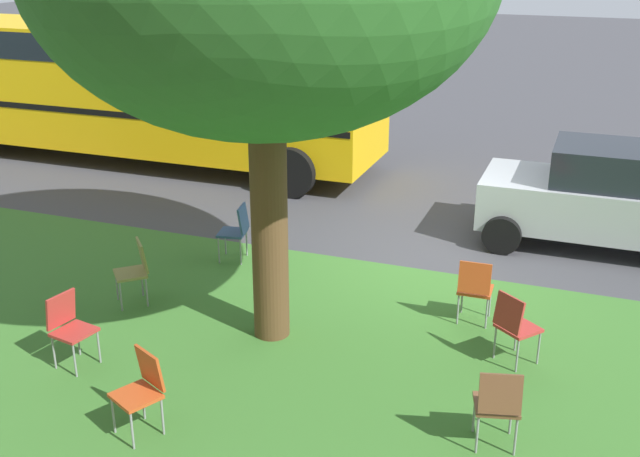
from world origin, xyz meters
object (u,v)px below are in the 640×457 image
at_px(chair_5, 142,386).
at_px(parked_car, 606,196).
at_px(school_bus, 141,80).
at_px(chair_1, 69,324).
at_px(chair_0, 475,286).
at_px(chair_4, 237,228).
at_px(chair_2, 498,402).
at_px(chair_6, 514,323).
at_px(chair_3, 135,267).

height_order(chair_5, parked_car, parked_car).
height_order(parked_car, school_bus, school_bus).
height_order(chair_1, parked_car, parked_car).
xyz_separation_m(chair_0, chair_1, (4.16, 2.64, 0.00)).
bearing_deg(chair_4, chair_2, 143.16).
bearing_deg(chair_5, parked_car, -121.24).
height_order(chair_1, chair_4, same).
xyz_separation_m(chair_1, school_bus, (3.97, -7.78, 1.24)).
height_order(chair_4, chair_6, same).
bearing_deg(chair_4, chair_6, 159.55).
distance_m(chair_3, chair_5, 2.97).
bearing_deg(chair_0, chair_5, 52.21).
relative_size(chair_1, chair_5, 1.00).
bearing_deg(chair_5, chair_1, -28.55).
xyz_separation_m(chair_0, chair_5, (2.68, 3.45, 0.00)).
bearing_deg(parked_car, chair_6, 78.48).
bearing_deg(chair_5, chair_3, -55.50).
relative_size(chair_0, chair_6, 1.00).
distance_m(chair_2, parked_car, 5.90).
xyz_separation_m(chair_1, chair_2, (-4.81, -0.14, 0.00)).
relative_size(parked_car, school_bus, 0.36).
relative_size(chair_1, school_bus, 0.08).
bearing_deg(chair_5, school_bus, -57.59).
bearing_deg(school_bus, chair_0, 147.67).
bearing_deg(chair_0, school_bus, -32.33).
xyz_separation_m(chair_3, school_bus, (3.78, -6.15, 1.24)).
xyz_separation_m(chair_1, chair_6, (-4.76, -1.81, 0.00)).
distance_m(chair_5, parked_car, 7.95).
distance_m(chair_0, school_bus, 9.70).
relative_size(chair_4, chair_5, 1.00).
xyz_separation_m(chair_2, parked_car, (-0.79, -5.84, 0.32)).
distance_m(chair_2, school_bus, 11.71).
xyz_separation_m(chair_0, parked_car, (-1.44, -3.34, 0.32)).
distance_m(chair_0, chair_5, 4.37).
relative_size(chair_6, parked_car, 0.24).
bearing_deg(school_bus, chair_3, 121.55).
height_order(chair_4, chair_5, same).
bearing_deg(chair_6, chair_5, 38.75).
bearing_deg(chair_4, chair_0, 168.09).
bearing_deg(chair_1, chair_4, -97.10).
relative_size(chair_3, chair_4, 1.00).
bearing_deg(chair_2, chair_5, 15.97).
bearing_deg(chair_5, chair_6, -141.25).
bearing_deg(parked_car, chair_4, 26.22).
xyz_separation_m(chair_3, chair_6, (-4.95, -0.18, 0.00)).
distance_m(chair_3, parked_car, 7.25).
distance_m(chair_1, parked_car, 8.20).
relative_size(chair_0, school_bus, 0.08).
height_order(chair_1, chair_6, same).
bearing_deg(chair_3, chair_4, -109.04).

